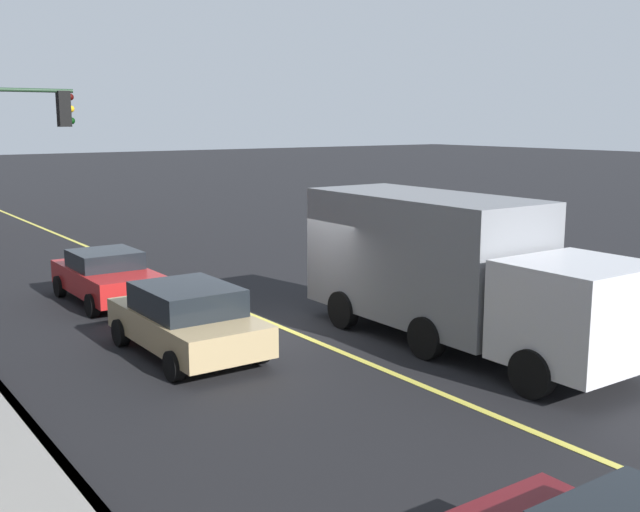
# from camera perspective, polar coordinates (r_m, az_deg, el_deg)

# --- Properties ---
(ground) EXTENTS (200.00, 200.00, 0.00)m
(ground) POSITION_cam_1_polar(r_m,az_deg,el_deg) (18.17, -2.72, -5.48)
(ground) COLOR black
(lane_stripe_center) EXTENTS (80.00, 0.16, 0.01)m
(lane_stripe_center) POSITION_cam_1_polar(r_m,az_deg,el_deg) (18.17, -2.72, -5.46)
(lane_stripe_center) COLOR #D8CC4C
(lane_stripe_center) RESTS_ON ground
(car_tan) EXTENTS (4.25, 2.10, 1.50)m
(car_tan) POSITION_cam_1_polar(r_m,az_deg,el_deg) (16.26, -9.99, -4.68)
(car_tan) COLOR tan
(car_tan) RESTS_ON ground
(car_red) EXTENTS (4.15, 1.99, 1.41)m
(car_red) POSITION_cam_1_polar(r_m,az_deg,el_deg) (21.44, -15.78, -1.45)
(car_red) COLOR red
(car_red) RESTS_ON ground
(truck_gray) EXTENTS (8.25, 2.66, 3.25)m
(truck_gray) POSITION_cam_1_polar(r_m,az_deg,el_deg) (16.86, 9.83, -0.84)
(truck_gray) COLOR silver
(truck_gray) RESTS_ON ground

